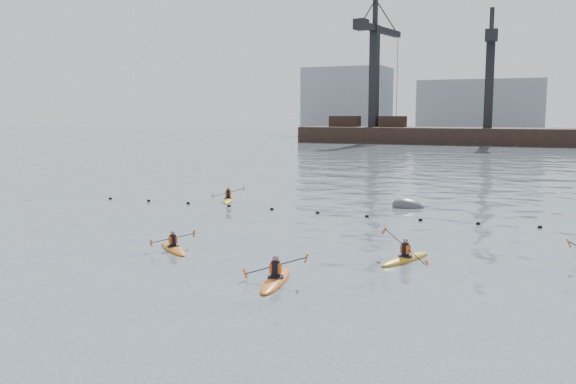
# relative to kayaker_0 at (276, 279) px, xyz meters

# --- Properties ---
(ground) EXTENTS (400.00, 400.00, 0.00)m
(ground) POSITION_rel_kayaker_0_xyz_m (-1.67, -8.13, -0.10)
(ground) COLOR #374650
(ground) RESTS_ON ground
(float_line) EXTENTS (33.24, 0.73, 0.24)m
(float_line) POSITION_rel_kayaker_0_xyz_m (-2.17, 14.40, -0.07)
(float_line) COLOR black
(float_line) RESTS_ON ground
(barge_pier) EXTENTS (72.00, 19.30, 29.50)m
(barge_pier) POSITION_rel_kayaker_0_xyz_m (-1.89, 101.86, 1.79)
(barge_pier) COLOR black
(barge_pier) RESTS_ON ground
(skyline) EXTENTS (141.00, 28.00, 22.00)m
(skyline) POSITION_rel_kayaker_0_xyz_m (0.57, 142.14, 9.14)
(skyline) COLOR gray
(skyline) RESTS_ON ground
(kayaker_0) EXTENTS (2.31, 3.46, 1.22)m
(kayaker_0) POSITION_rel_kayaker_0_xyz_m (0.00, 0.00, 0.00)
(kayaker_0) COLOR #CF5A13
(kayaker_0) RESTS_ON ground
(kayaker_2) EXTENTS (2.64, 2.35, 0.95)m
(kayaker_2) POSITION_rel_kayaker_0_xyz_m (-6.09, 2.92, -0.01)
(kayaker_2) COLOR orange
(kayaker_2) RESTS_ON ground
(kayaker_3) EXTENTS (2.14, 3.19, 1.36)m
(kayaker_3) POSITION_rel_kayaker_0_xyz_m (3.46, 4.87, -0.01)
(kayaker_3) COLOR #C08D16
(kayaker_3) RESTS_ON ground
(kayaker_5) EXTENTS (2.11, 3.28, 1.13)m
(kayaker_5) POSITION_rel_kayaker_0_xyz_m (-10.93, 16.82, -0.00)
(kayaker_5) COLOR gold
(kayaker_5) RESTS_ON ground
(mooring_buoy) EXTENTS (2.47, 1.65, 1.47)m
(mooring_buoy) POSITION_rel_kayaker_0_xyz_m (0.77, 18.62, -0.10)
(mooring_buoy) COLOR #3B3E40
(mooring_buoy) RESTS_ON ground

